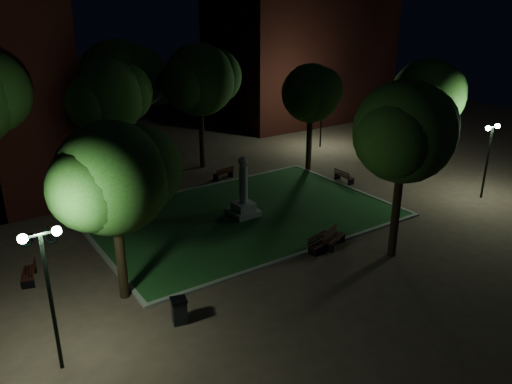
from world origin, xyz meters
TOP-DOWN VIEW (x-y plane):
  - ground at (0.00, 0.00)m, footprint 80.00×80.00m
  - lawn at (0.00, 2.00)m, footprint 15.00×10.00m
  - lawn_kerb at (0.00, 2.00)m, footprint 15.40×10.40m
  - monument at (0.00, 2.00)m, footprint 1.40×1.40m
  - building_far at (18.00, 20.00)m, footprint 16.00×10.00m
  - tree_west at (-7.88, -1.94)m, footprint 4.99×4.08m
  - tree_north_wl at (-4.50, 8.71)m, footprint 5.17×4.22m
  - tree_north_er at (2.41, 10.76)m, footprint 5.72×4.67m
  - tree_ne at (7.99, 6.20)m, footprint 4.63×3.78m
  - tree_east at (12.37, 0.58)m, footprint 5.42×4.42m
  - tree_se at (3.21, -5.38)m, footprint 5.20×4.25m
  - tree_far_north at (-1.88, 13.91)m, footprint 6.34×5.18m
  - lamppost_sw at (-11.01, -4.71)m, footprint 1.18×0.28m
  - lamppost_se at (12.91, -3.43)m, footprint 1.18×0.28m
  - lamppost_ne at (12.44, 10.19)m, footprint 1.18×0.28m
  - bench_near_left at (0.75, -3.22)m, footprint 1.46×0.78m
  - bench_near_right at (1.56, -3.23)m, footprint 1.58×1.09m
  - bench_left_side at (-10.71, 1.31)m, footprint 0.82×1.45m
  - bench_right_side at (8.13, 3.01)m, footprint 0.57×1.46m
  - bench_far_side at (2.22, 7.81)m, footprint 1.45×0.70m
  - trash_bin at (-6.96, -4.63)m, footprint 0.67×0.67m
  - bicycle at (-9.73, 4.52)m, footprint 1.74×0.96m

SIDE VIEW (x-z plane):
  - ground at x=0.00m, z-range 0.00..0.00m
  - lawn at x=0.00m, z-range 0.00..0.08m
  - lawn_kerb at x=0.00m, z-range 0.00..0.12m
  - bench_left_side at x=-10.71m, z-range -0.02..0.73m
  - bench_near_left at x=0.75m, z-range -0.02..0.74m
  - bench_far_side at x=2.22m, z-range -0.02..0.74m
  - bench_right_side at x=8.13m, z-range -0.02..0.77m
  - bench_near_right at x=1.56m, z-range -0.02..0.80m
  - bicycle at x=-9.73m, z-range 0.00..0.87m
  - trash_bin at x=-6.96m, z-range 0.01..0.95m
  - monument at x=0.00m, z-range -0.64..2.56m
  - lamppost_ne at x=12.44m, z-range 0.84..4.81m
  - lamppost_se at x=12.91m, z-range 0.87..5.17m
  - lamppost_sw at x=-11.01m, z-range 0.91..5.58m
  - tree_west at x=-7.88m, z-range 1.38..8.22m
  - tree_ne at x=7.99m, z-range 1.62..8.67m
  - tree_east at x=12.37m, z-range 1.58..9.17m
  - tree_se at x=3.21m, z-range 1.75..9.50m
  - tree_north_wl at x=-4.50m, z-range 1.83..9.72m
  - tree_far_north at x=-1.88m, z-range 1.66..10.17m
  - tree_north_er at x=2.41m, z-range 1.79..10.05m
  - building_far at x=18.00m, z-range 0.00..12.00m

